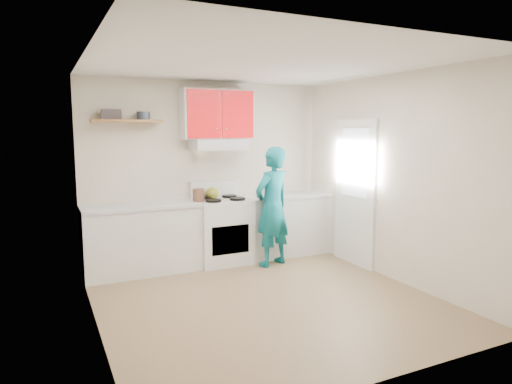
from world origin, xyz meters
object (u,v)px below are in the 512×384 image
tin (143,116)px  crock (199,196)px  stove (222,231)px  kettle (212,193)px  person (272,207)px

tin → crock: size_ratio=0.89×
stove → kettle: size_ratio=4.58×
stove → tin: size_ratio=5.30×
tin → person: size_ratio=0.10×
stove → tin: 1.94m
kettle → crock: (-0.25, -0.14, -0.01)m
tin → stove: bearing=-10.5°
person → tin: bearing=-40.7°
kettle → person: size_ratio=0.12×
kettle → person: (0.69, -0.54, -0.17)m
stove → kettle: 0.57m
kettle → crock: size_ratio=1.03×
kettle → person: 0.89m
person → kettle: bearing=-58.1°
stove → kettle: kettle is taller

